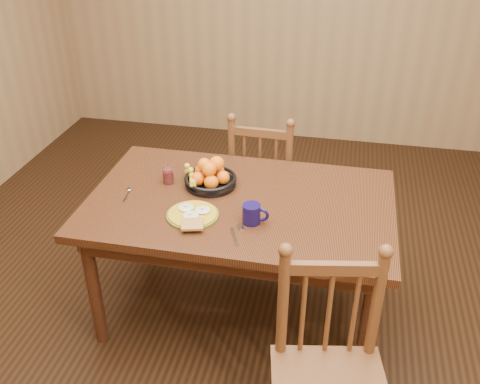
% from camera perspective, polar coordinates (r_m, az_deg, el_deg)
% --- Properties ---
extents(room, '(4.52, 5.02, 2.72)m').
position_cam_1_polar(room, '(2.55, 0.00, 10.68)').
color(room, black).
rests_on(room, ground).
extents(dining_table, '(1.60, 1.00, 0.75)m').
position_cam_1_polar(dining_table, '(2.86, 0.00, -2.33)').
color(dining_table, black).
rests_on(dining_table, ground).
extents(chair_far, '(0.45, 0.43, 0.97)m').
position_cam_1_polar(chair_far, '(3.56, 2.54, 1.16)').
color(chair_far, '#4E2E17').
rests_on(chair_far, ground).
extents(chair_near, '(0.53, 0.51, 1.01)m').
position_cam_1_polar(chair_near, '(2.29, 9.47, -19.03)').
color(chair_near, '#4E2E17').
rests_on(chair_near, ground).
extents(breakfast_plate, '(0.26, 0.30, 0.04)m').
position_cam_1_polar(breakfast_plate, '(2.68, -5.07, -2.42)').
color(breakfast_plate, '#59601E').
rests_on(breakfast_plate, dining_table).
extents(fork, '(0.07, 0.18, 0.00)m').
position_cam_1_polar(fork, '(2.55, -0.37, -4.41)').
color(fork, silver).
rests_on(fork, dining_table).
extents(spoon, '(0.04, 0.16, 0.01)m').
position_cam_1_polar(spoon, '(2.95, -11.82, 0.08)').
color(spoon, silver).
rests_on(spoon, dining_table).
extents(coffee_mug, '(0.13, 0.09, 0.10)m').
position_cam_1_polar(coffee_mug, '(2.61, 1.33, -2.33)').
color(coffee_mug, '#110B3D').
rests_on(coffee_mug, dining_table).
extents(juice_glass, '(0.06, 0.06, 0.09)m').
position_cam_1_polar(juice_glass, '(2.98, -7.66, 1.72)').
color(juice_glass, silver).
rests_on(juice_glass, dining_table).
extents(fruit_bowl, '(0.32, 0.29, 0.17)m').
position_cam_1_polar(fruit_bowl, '(2.93, -3.28, 1.69)').
color(fruit_bowl, black).
rests_on(fruit_bowl, dining_table).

